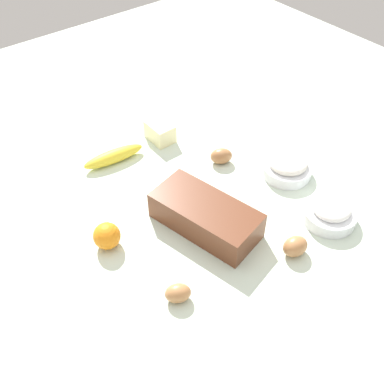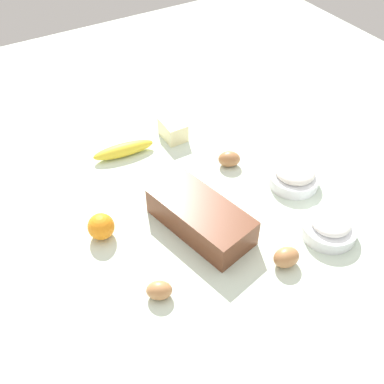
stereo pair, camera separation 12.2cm
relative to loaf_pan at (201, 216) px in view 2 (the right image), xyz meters
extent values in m
cube|color=silver|center=(0.09, -0.03, -0.05)|extent=(2.40, 2.40, 0.02)
cube|color=brown|center=(0.00, 0.00, 0.00)|extent=(0.30, 0.19, 0.08)
cube|color=black|center=(0.00, 0.00, 0.00)|extent=(0.29, 0.18, 0.07)
cylinder|color=white|center=(0.01, -0.32, -0.02)|extent=(0.14, 0.14, 0.03)
torus|color=white|center=(0.01, -0.32, -0.01)|extent=(0.14, 0.14, 0.01)
ellipsoid|color=white|center=(0.01, -0.32, 0.00)|extent=(0.11, 0.11, 0.04)
cylinder|color=white|center=(-0.19, -0.27, -0.02)|extent=(0.14, 0.14, 0.04)
torus|color=white|center=(-0.19, -0.27, -0.01)|extent=(0.14, 0.14, 0.01)
ellipsoid|color=white|center=(-0.19, -0.27, 0.00)|extent=(0.10, 0.10, 0.04)
ellipsoid|color=yellow|center=(0.37, 0.05, -0.02)|extent=(0.07, 0.19, 0.04)
sphere|color=orange|center=(0.10, 0.23, -0.01)|extent=(0.07, 0.07, 0.07)
cube|color=#F4EDB2|center=(0.37, -0.12, -0.01)|extent=(0.09, 0.06, 0.06)
ellipsoid|color=#A67044|center=(0.17, -0.20, -0.02)|extent=(0.07, 0.08, 0.05)
ellipsoid|color=#B57A4A|center=(-0.13, 0.19, -0.02)|extent=(0.07, 0.07, 0.04)
ellipsoid|color=#AF7647|center=(-0.20, -0.12, -0.02)|extent=(0.06, 0.07, 0.05)
camera|label=1|loc=(-0.60, 0.52, 0.85)|focal=42.50mm
camera|label=2|loc=(-0.67, 0.42, 0.85)|focal=42.50mm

